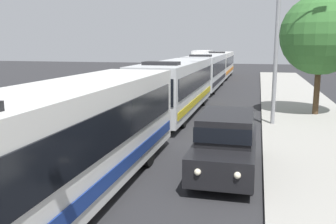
# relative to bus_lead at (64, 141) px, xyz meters

# --- Properties ---
(bus_lead) EXTENTS (2.58, 12.31, 3.21)m
(bus_lead) POSITION_rel_bus_lead_xyz_m (0.00, 0.00, 0.00)
(bus_lead) COLOR silver
(bus_lead) RESTS_ON ground_plane
(bus_second_in_line) EXTENTS (2.58, 11.69, 3.21)m
(bus_second_in_line) POSITION_rel_bus_lead_xyz_m (-0.00, 12.93, -0.00)
(bus_second_in_line) COLOR silver
(bus_second_in_line) RESTS_ON ground_plane
(bus_middle) EXTENTS (2.58, 11.51, 3.21)m
(bus_middle) POSITION_rel_bus_lead_xyz_m (-0.00, 25.46, -0.00)
(bus_middle) COLOR silver
(bus_middle) RESTS_ON ground_plane
(bus_fourth_in_line) EXTENTS (2.58, 11.75, 3.21)m
(bus_fourth_in_line) POSITION_rel_bus_lead_xyz_m (-0.00, 37.64, -0.00)
(bus_fourth_in_line) COLOR silver
(bus_fourth_in_line) RESTS_ON ground_plane
(white_suv) EXTENTS (1.86, 4.78, 1.90)m
(white_suv) POSITION_rel_bus_lead_xyz_m (3.70, 3.42, -0.66)
(white_suv) COLOR black
(white_suv) RESTS_ON ground_plane
(box_truck_oncoming) EXTENTS (2.35, 7.35, 3.15)m
(box_truck_oncoming) POSITION_rel_bus_lead_xyz_m (-3.30, 44.67, 0.01)
(box_truck_oncoming) COLOR white
(box_truck_oncoming) RESTS_ON ground_plane
(streetlamp_mid) EXTENTS (6.28, 0.28, 8.95)m
(streetlamp_mid) POSITION_rel_bus_lead_xyz_m (5.40, 10.64, 3.91)
(streetlamp_mid) COLOR gray
(streetlamp_mid) RESTS_ON sidewalk
(roadside_tree) EXTENTS (4.39, 4.39, 6.61)m
(roadside_tree) POSITION_rel_bus_lead_xyz_m (7.84, 13.91, 2.86)
(roadside_tree) COLOR #4C3823
(roadside_tree) RESTS_ON sidewalk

